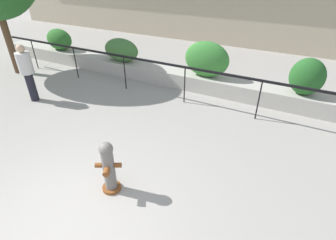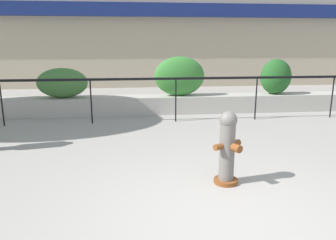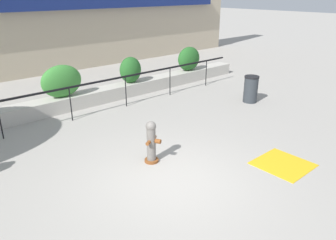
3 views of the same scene
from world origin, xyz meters
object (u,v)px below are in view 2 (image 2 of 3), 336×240
at_px(hedge_bush_2, 179,76).
at_px(hedge_bush_3, 276,77).
at_px(fire_hydrant, 227,147).
at_px(hedge_bush_1, 62,83).

bearing_deg(hedge_bush_2, hedge_bush_3, 0.00).
height_order(hedge_bush_2, fire_hydrant, hedge_bush_2).
height_order(hedge_bush_1, fire_hydrant, hedge_bush_1).
distance_m(hedge_bush_3, fire_hydrant, 5.79).
distance_m(hedge_bush_2, hedge_bush_3, 2.89).
bearing_deg(hedge_bush_3, hedge_bush_1, 180.00).
height_order(hedge_bush_1, hedge_bush_3, hedge_bush_3).
xyz_separation_m(hedge_bush_2, hedge_bush_3, (2.89, 0.00, -0.05)).
relative_size(hedge_bush_2, fire_hydrant, 1.34).
height_order(hedge_bush_3, fire_hydrant, hedge_bush_3).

